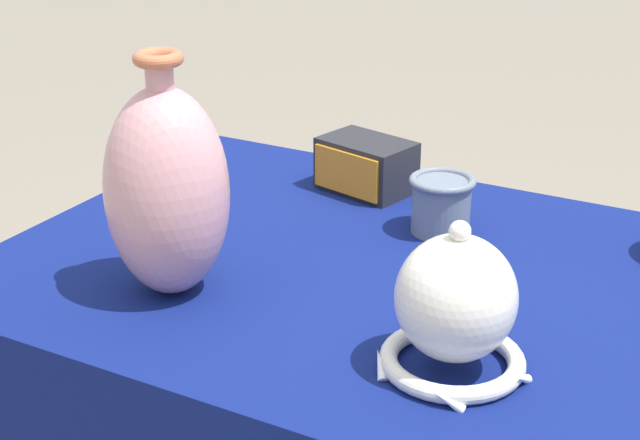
{
  "coord_description": "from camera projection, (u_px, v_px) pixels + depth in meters",
  "views": [
    {
      "loc": [
        0.5,
        -1.16,
        1.4
      ],
      "look_at": [
        -0.05,
        -0.15,
        0.91
      ],
      "focal_mm": 55.0,
      "sensor_mm": 36.0,
      "label": 1
    }
  ],
  "objects": [
    {
      "name": "mosaic_tile_box",
      "position": [
        366.0,
        165.0,
        1.68
      ],
      "size": [
        0.17,
        0.14,
        0.09
      ],
      "rotation": [
        0.0,
        0.0,
        -0.24
      ],
      "color": "#232328",
      "rests_on": "display_table"
    },
    {
      "name": "cup_wide_slate",
      "position": [
        441.0,
        203.0,
        1.51
      ],
      "size": [
        0.1,
        0.1,
        0.09
      ],
      "color": "slate",
      "rests_on": "display_table"
    },
    {
      "name": "display_table",
      "position": [
        394.0,
        326.0,
        1.42
      ],
      "size": [
        1.16,
        0.8,
        0.78
      ],
      "color": "#38383D",
      "rests_on": "ground_plane"
    },
    {
      "name": "vase_dome_bell",
      "position": [
        455.0,
        309.0,
        1.13
      ],
      "size": [
        0.18,
        0.19,
        0.19
      ],
      "color": "white",
      "rests_on": "display_table"
    },
    {
      "name": "vase_tall_bulbous",
      "position": [
        167.0,
        190.0,
        1.29
      ],
      "size": [
        0.17,
        0.17,
        0.33
      ],
      "color": "#D19399",
      "rests_on": "display_table"
    }
  ]
}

